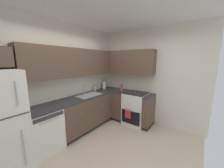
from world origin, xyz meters
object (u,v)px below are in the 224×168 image
object	(u,v)px
oven_range	(136,108)
oil_bottle	(122,88)
soap_bottle	(95,88)
paper_towel_roll	(104,85)
dishwasher	(43,131)

from	to	relation	value
oven_range	oil_bottle	distance (m)	0.73
oven_range	soap_bottle	world-z (taller)	soap_bottle
soap_bottle	paper_towel_roll	xyz separation A→B (m)	(0.42, -0.02, 0.04)
oven_range	soap_bottle	distance (m)	1.36
oil_bottle	paper_towel_roll	bearing A→B (deg)	97.74
dishwasher	oil_bottle	size ratio (longest dim) A/B	4.10
dishwasher	oven_range	world-z (taller)	oven_range
oven_range	paper_towel_roll	bearing A→B (deg)	95.31
oven_range	oil_bottle	bearing A→B (deg)	92.15
dishwasher	soap_bottle	bearing A→B (deg)	6.21
paper_towel_roll	soap_bottle	bearing A→B (deg)	177.27
paper_towel_roll	oil_bottle	xyz separation A→B (m)	(0.09, -0.63, -0.02)
dishwasher	soap_bottle	world-z (taller)	soap_bottle
dishwasher	paper_towel_roll	bearing A→B (deg)	4.42
oven_range	paper_towel_roll	size ratio (longest dim) A/B	3.51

